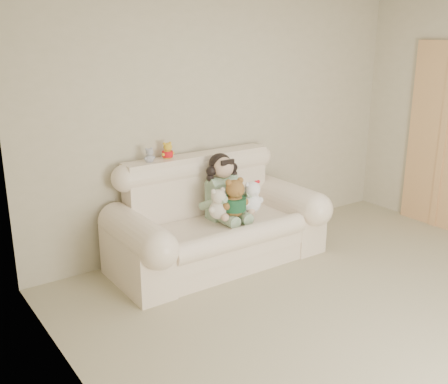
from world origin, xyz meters
TOP-DOWN VIEW (x-y plane):
  - floor at (0.00, 0.00)m, footprint 5.00×5.00m
  - wall_back at (0.00, 2.50)m, footprint 4.50×0.00m
  - wall_left at (-2.25, 0.00)m, footprint 0.00×5.00m
  - sofa at (-0.46, 2.00)m, footprint 2.10×0.95m
  - door_panel at (2.22, 1.40)m, footprint 0.06×0.90m
  - seated_child at (-0.35, 2.08)m, footprint 0.40×0.49m
  - brown_teddy at (-0.37, 1.85)m, footprint 0.30×0.24m
  - white_cat at (-0.16, 1.85)m, footprint 0.30×0.27m
  - cream_teddy at (-0.53, 1.90)m, footprint 0.27×0.24m
  - yellow_mini_bear at (-0.79, 2.38)m, footprint 0.14×0.12m
  - grey_mini_plush at (-1.00, 2.35)m, footprint 0.12×0.10m

SIDE VIEW (x-z plane):
  - floor at x=0.00m, z-range 0.00..0.00m
  - sofa at x=-0.46m, z-range 0.00..1.03m
  - cream_teddy at x=-0.53m, z-range 0.50..0.85m
  - white_cat at x=-0.16m, z-range 0.50..0.88m
  - brown_teddy at x=-0.37m, z-range 0.50..0.95m
  - seated_child at x=-0.35m, z-range 0.42..1.08m
  - door_panel at x=2.22m, z-range 0.00..2.10m
  - grey_mini_plush at x=-1.00m, z-range 1.01..1.19m
  - yellow_mini_bear at x=-0.79m, z-range 1.01..1.22m
  - wall_back at x=0.00m, z-range -0.95..3.55m
  - wall_left at x=-2.25m, z-range -1.20..3.80m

